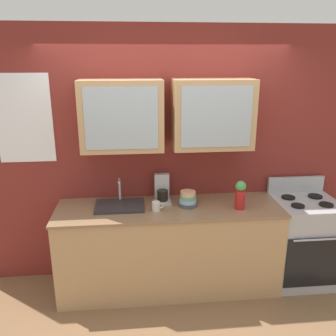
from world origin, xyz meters
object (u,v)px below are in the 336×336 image
at_px(stove_range, 302,240).
at_px(sink_faucet, 120,205).
at_px(cup_near_sink, 156,206).
at_px(vase, 240,195).
at_px(bowl_stack, 188,199).
at_px(coffee_maker, 162,192).

xyz_separation_m(stove_range, sink_faucet, (-1.95, 0.05, 0.48)).
distance_m(stove_range, cup_near_sink, 1.67).
relative_size(stove_range, vase, 3.78).
bearing_deg(stove_range, vase, -172.42).
bearing_deg(sink_faucet, bowl_stack, -3.22).
bearing_deg(sink_faucet, coffee_maker, 14.60).
distance_m(stove_range, vase, 0.97).
bearing_deg(coffee_maker, cup_near_sink, -108.10).
relative_size(sink_faucet, cup_near_sink, 4.22).
relative_size(stove_range, coffee_maker, 3.81).
bearing_deg(bowl_stack, sink_faucet, 176.78).
xyz_separation_m(bowl_stack, vase, (0.51, -0.11, 0.08)).
relative_size(bowl_stack, vase, 0.64).
bearing_deg(sink_faucet, vase, -7.32).
bearing_deg(cup_near_sink, vase, -1.91).
bearing_deg(bowl_stack, vase, -12.76).
xyz_separation_m(stove_range, cup_near_sink, (-1.59, -0.07, 0.50)).
distance_m(sink_faucet, coffee_maker, 0.46).
bearing_deg(cup_near_sink, coffee_maker, 71.90).
distance_m(bowl_stack, cup_near_sink, 0.34).
height_order(sink_faucet, cup_near_sink, sink_faucet).
bearing_deg(stove_range, cup_near_sink, -177.38).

